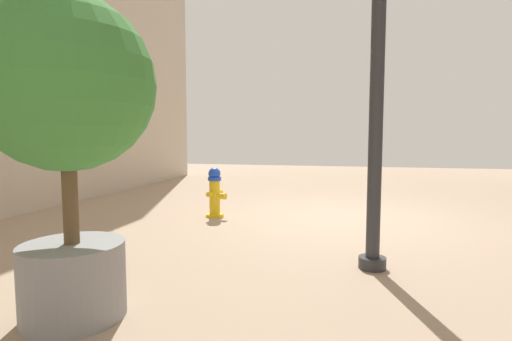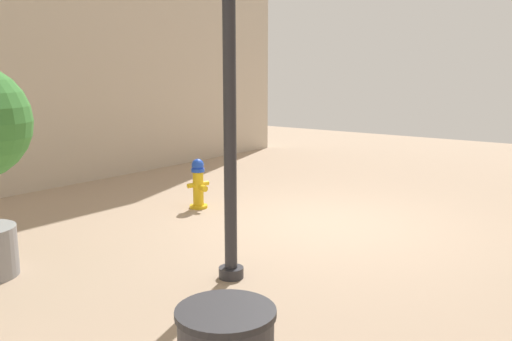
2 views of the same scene
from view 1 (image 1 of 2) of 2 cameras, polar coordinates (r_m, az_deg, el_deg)
name	(u,v)px [view 1 (image 1 of 2)]	position (r m, az deg, el deg)	size (l,w,h in m)	color
ground_plane	(347,218)	(6.73, 13.16, -6.83)	(23.40, 23.40, 0.00)	tan
fire_hydrant	(215,192)	(6.65, -6.01, -3.20)	(0.38, 0.41, 0.84)	gold
planter_tree	(67,111)	(3.16, -25.95, 7.88)	(1.28, 1.28, 2.39)	gray
street_lamp	(379,2)	(4.32, 17.61, 22.42)	(0.36, 0.36, 4.35)	#2D2D33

